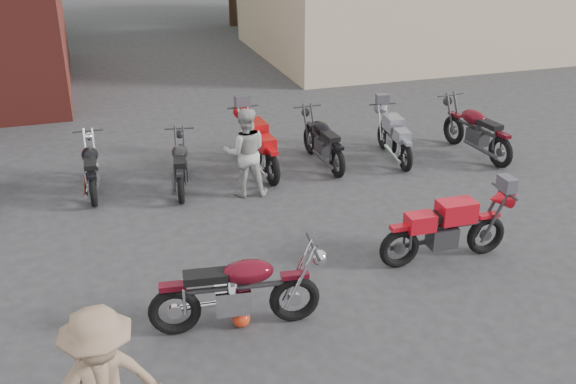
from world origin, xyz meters
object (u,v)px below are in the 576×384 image
object	(u,v)px
helmet	(241,319)
vintage_motorcycle	(238,286)
row_bike_2	(91,165)
row_bike_6	(394,135)
row_bike_5	(323,138)
row_bike_7	(476,128)
row_bike_3	(180,162)
row_bike_4	(258,142)
sportbike	(448,226)
person_light	(245,152)

from	to	relation	value
helmet	vintage_motorcycle	bearing A→B (deg)	-159.91
row_bike_2	row_bike_6	distance (m)	6.18
vintage_motorcycle	row_bike_5	world-z (taller)	vintage_motorcycle
row_bike_5	vintage_motorcycle	bearing A→B (deg)	146.44
helmet	row_bike_7	size ratio (longest dim) A/B	0.11
helmet	row_bike_6	size ratio (longest dim) A/B	0.13
row_bike_3	row_bike_4	world-z (taller)	row_bike_4
row_bike_4	row_bike_3	bearing A→B (deg)	99.92
vintage_motorcycle	row_bike_6	distance (m)	6.62
sportbike	row_bike_5	distance (m)	4.29
person_light	row_bike_7	size ratio (longest dim) A/B	0.79
row_bike_2	row_bike_7	distance (m)	7.97
vintage_motorcycle	row_bike_5	size ratio (longest dim) A/B	1.08
row_bike_5	sportbike	bearing A→B (deg)	-177.00
person_light	row_bike_6	size ratio (longest dim) A/B	0.89
row_bike_2	row_bike_7	size ratio (longest dim) A/B	0.86
sportbike	row_bike_6	world-z (taller)	sportbike
vintage_motorcycle	row_bike_6	bearing A→B (deg)	53.65
row_bike_7	row_bike_2	bearing A→B (deg)	79.78
vintage_motorcycle	row_bike_7	size ratio (longest dim) A/B	1.00
row_bike_3	person_light	bearing A→B (deg)	-111.08
row_bike_3	row_bike_6	distance (m)	4.56
row_bike_2	row_bike_5	size ratio (longest dim) A/B	0.93
helmet	row_bike_6	world-z (taller)	row_bike_6
vintage_motorcycle	row_bike_3	size ratio (longest dim) A/B	1.17
row_bike_5	row_bike_3	bearing A→B (deg)	93.82
row_bike_7	row_bike_4	bearing A→B (deg)	76.80
row_bike_3	row_bike_7	distance (m)	6.34
vintage_motorcycle	row_bike_7	xyz separation A→B (m)	(6.35, 4.48, 0.00)
row_bike_4	person_light	bearing A→B (deg)	149.63
row_bike_6	row_bike_2	bearing A→B (deg)	94.55
sportbike	row_bike_3	bearing A→B (deg)	132.16
sportbike	row_bike_6	xyz separation A→B (m)	(1.16, 4.10, -0.04)
row_bike_3	vintage_motorcycle	bearing A→B (deg)	-170.64
helmet	row_bike_2	world-z (taller)	row_bike_2
vintage_motorcycle	helmet	distance (m)	0.51
row_bike_2	row_bike_7	world-z (taller)	row_bike_7
row_bike_3	row_bike_2	bearing A→B (deg)	86.60
vintage_motorcycle	sportbike	distance (m)	3.48
row_bike_2	row_bike_5	distance (m)	4.62
helmet	sportbike	bearing A→B (deg)	11.43
row_bike_7	row_bike_5	bearing A→B (deg)	75.33
sportbike	row_bike_3	world-z (taller)	sportbike
vintage_motorcycle	helmet	xyz separation A→B (m)	(0.02, 0.01, -0.51)
vintage_motorcycle	sportbike	world-z (taller)	vintage_motorcycle
row_bike_3	row_bike_6	bearing A→B (deg)	-78.63
sportbike	row_bike_4	bearing A→B (deg)	113.48
person_light	row_bike_5	xyz separation A→B (m)	(1.90, 0.98, -0.27)
helmet	row_bike_5	world-z (taller)	row_bike_5
row_bike_4	row_bike_6	xyz separation A→B (m)	(2.92, -0.25, -0.07)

